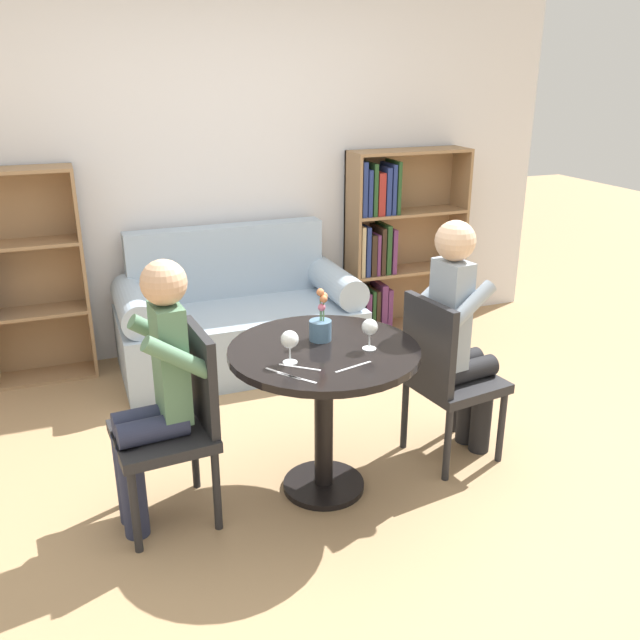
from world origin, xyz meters
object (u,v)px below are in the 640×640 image
object	(u,v)px
couch	(238,321)
flower_vase	(321,325)
chair_left	(178,419)
chair_right	(445,373)
person_right	(460,337)
person_left	(155,392)
bookshelf_right	(389,243)
wine_glass_right	(370,328)
wine_glass_left	(290,341)

from	to	relation	value
couch	flower_vase	size ratio (longest dim) A/B	6.31
chair_left	chair_right	world-z (taller)	same
couch	chair_right	xyz separation A→B (m)	(0.68, -1.58, 0.18)
person_right	chair_left	bearing A→B (deg)	82.06
person_left	person_right	xyz separation A→B (m)	(1.53, 0.02, 0.03)
person_right	bookshelf_right	bearing A→B (deg)	-24.17
wine_glass_right	flower_vase	distance (m)	0.25
person_right	wine_glass_right	world-z (taller)	person_right
couch	person_right	bearing A→B (deg)	-63.91
chair_left	flower_vase	size ratio (longest dim) A/B	3.54
person_left	wine_glass_right	world-z (taller)	person_left
chair_left	wine_glass_right	world-z (taller)	chair_left
chair_right	person_right	size ratio (longest dim) A/B	0.70
chair_left	person_left	size ratio (longest dim) A/B	0.73
bookshelf_right	wine_glass_right	distance (m)	2.25
wine_glass_left	person_right	bearing A→B (deg)	9.18
flower_vase	bookshelf_right	bearing A→B (deg)	54.85
chair_left	chair_right	distance (m)	1.35
person_right	wine_glass_left	xyz separation A→B (m)	(-0.96, -0.15, 0.18)
chair_left	person_right	xyz separation A→B (m)	(1.44, 0.01, 0.18)
bookshelf_right	wine_glass_right	bearing A→B (deg)	-118.98
chair_left	wine_glass_right	distance (m)	0.94
person_right	wine_glass_right	distance (m)	0.62
bookshelf_right	wine_glass_left	bearing A→B (deg)	-126.66
couch	wine_glass_right	xyz separation A→B (m)	(0.19, -1.70, 0.54)
wine_glass_left	couch	bearing A→B (deg)	83.47
couch	wine_glass_right	world-z (taller)	couch
bookshelf_right	chair_left	distance (m)	2.69
bookshelf_right	person_right	xyz separation A→B (m)	(-0.52, -1.82, -0.01)
chair_left	person_left	distance (m)	0.18
chair_right	person_right	distance (m)	0.20
person_left	couch	bearing A→B (deg)	149.60
chair_right	wine_glass_left	world-z (taller)	chair_right
person_right	couch	bearing A→B (deg)	17.68
person_left	wine_glass_left	size ratio (longest dim) A/B	8.25
person_left	person_right	bearing A→B (deg)	86.33
wine_glass_left	chair_left	bearing A→B (deg)	163.38
chair_left	person_right	size ratio (longest dim) A/B	0.70
chair_left	wine_glass_right	xyz separation A→B (m)	(0.86, -0.13, 0.36)
wine_glass_right	wine_glass_left	bearing A→B (deg)	-177.83
couch	chair_right	distance (m)	1.73
chair_left	wine_glass_right	bearing A→B (deg)	76.99
bookshelf_right	flower_vase	bearing A→B (deg)	-125.15
person_right	wine_glass_right	bearing A→B (deg)	95.34
person_left	wine_glass_right	size ratio (longest dim) A/B	8.49
person_left	chair_right	bearing A→B (deg)	85.52
flower_vase	wine_glass_right	bearing A→B (deg)	-47.67
person_right	wine_glass_left	world-z (taller)	person_right
couch	bookshelf_right	world-z (taller)	bookshelf_right
couch	wine_glass_left	bearing A→B (deg)	-96.53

